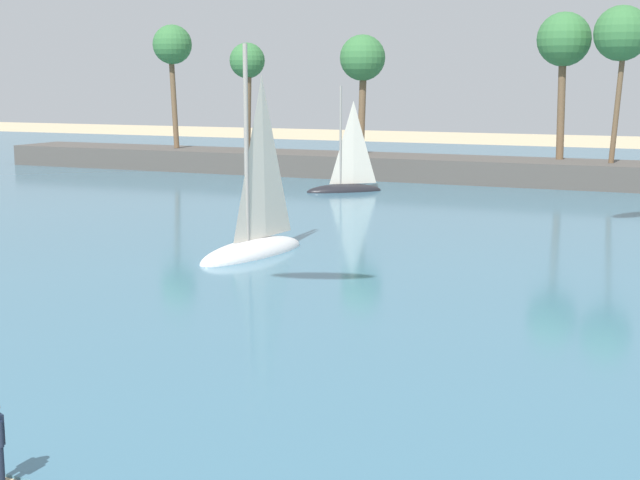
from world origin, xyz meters
TOP-DOWN VIEW (x-y plane):
  - sea at (0.00, 57.12)m, footprint 220.00×94.78m
  - palm_headland at (-1.44, 64.52)m, footprint 102.07×6.75m
  - sailboat_near_shore at (-11.23, 31.87)m, footprint 3.09×6.90m
  - sailboat_mid_bay at (-16.16, 54.74)m, footprint 5.10×4.56m

SIDE VIEW (x-z plane):
  - sea at x=0.00m, z-range 0.00..0.06m
  - sailboat_mid_bay at x=-16.16m, z-range -3.08..4.58m
  - sailboat_near_shore at x=-11.23m, z-range -3.89..5.75m
  - palm_headland at x=-1.44m, z-range -3.53..9.10m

